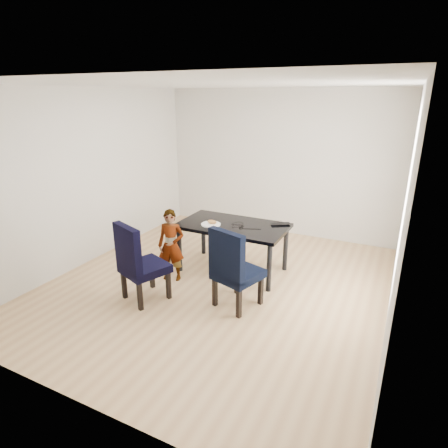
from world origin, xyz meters
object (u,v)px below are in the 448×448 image
at_px(plate, 211,224).
at_px(child, 171,245).
at_px(dining_table, 233,248).
at_px(chair_left, 144,261).
at_px(laptop, 280,223).
at_px(chair_right, 238,267).

bearing_deg(plate, child, -128.48).
distance_m(dining_table, chair_left, 1.45).
relative_size(chair_left, laptop, 3.71).
relative_size(child, plate, 3.64).
distance_m(chair_left, laptop, 2.08).
bearing_deg(chair_right, chair_left, -144.82).
relative_size(dining_table, child, 1.51).
xyz_separation_m(plate, laptop, (0.91, 0.50, 0.00)).
height_order(dining_table, chair_left, chair_left).
xyz_separation_m(dining_table, child, (-0.67, -0.65, 0.15)).
relative_size(dining_table, chair_right, 1.50).
xyz_separation_m(dining_table, chair_left, (-0.67, -1.27, 0.16)).
bearing_deg(child, chair_left, -106.01).
bearing_deg(plate, laptop, 28.74).
bearing_deg(laptop, dining_table, -4.05).
relative_size(child, laptop, 3.66).
xyz_separation_m(chair_right, laptop, (0.13, 1.22, 0.23)).
height_order(plate, laptop, laptop).
distance_m(chair_left, plate, 1.20).
xyz_separation_m(dining_table, plate, (-0.29, -0.16, 0.38)).
relative_size(plate, laptop, 1.00).
bearing_deg(chair_left, dining_table, 83.59).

